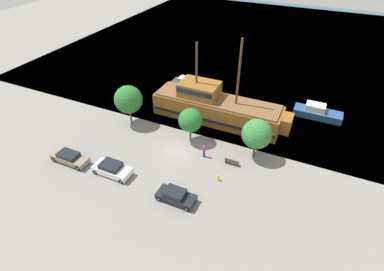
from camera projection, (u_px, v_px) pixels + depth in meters
The scene contains 14 objects.
ground_plane at pixel (179, 150), 37.46m from camera, with size 160.00×160.00×0.00m, color gray.
water_surface at pixel (264, 41), 69.56m from camera, with size 80.00×80.00×0.00m, color #33566B.
pirate_ship at pixel (216, 107), 42.01m from camera, with size 19.30×4.71×12.12m.
moored_boat_dockside at pixel (317, 112), 43.24m from camera, with size 6.65×2.30×1.96m.
moored_boat_outer at pixel (187, 83), 51.23m from camera, with size 5.16×2.00×1.46m.
parked_car_curb_front at pixel (112, 169), 33.64m from camera, with size 4.38×1.99×1.49m.
parked_car_curb_mid at pixel (70, 158), 35.28m from camera, with size 4.63×1.81×1.33m.
parked_car_curb_rear at pixel (176, 196), 30.52m from camera, with size 4.05×1.85×1.32m.
fire_hydrant at pixel (218, 177), 33.00m from camera, with size 0.42×0.25×0.76m.
bench_promenade_east at pixel (232, 162), 35.06m from camera, with size 1.66×0.45×0.85m.
pedestrian_walking_near at pixel (204, 151), 35.93m from camera, with size 0.32×0.32×1.78m.
tree_row_east at pixel (128, 100), 40.20m from camera, with size 3.80×3.80×5.64m.
tree_row_mideast at pixel (190, 120), 37.25m from camera, with size 3.04×3.04×4.65m.
tree_row_midwest at pixel (257, 134), 34.61m from camera, with size 3.54×3.54×5.09m.
Camera 1 is at (13.57, -25.68, 23.78)m, focal length 28.00 mm.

